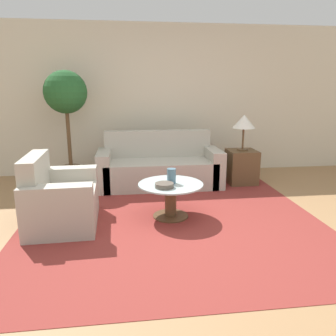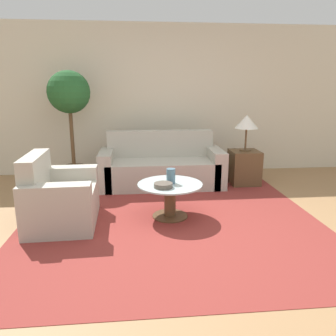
# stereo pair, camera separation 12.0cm
# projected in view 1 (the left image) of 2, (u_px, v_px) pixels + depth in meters

# --- Properties ---
(ground_plane) EXTENTS (14.00, 14.00, 0.00)m
(ground_plane) POSITION_uv_depth(u_px,v_px,m) (185.00, 237.00, 3.46)
(ground_plane) COLOR #9E754C
(wall_back) EXTENTS (10.00, 0.06, 2.60)m
(wall_back) POSITION_uv_depth(u_px,v_px,m) (158.00, 100.00, 5.84)
(wall_back) COLOR beige
(wall_back) RESTS_ON ground_plane
(rug) EXTENTS (3.48, 3.58, 0.01)m
(rug) POSITION_uv_depth(u_px,v_px,m) (171.00, 216.00, 3.99)
(rug) COLOR maroon
(rug) RESTS_ON ground_plane
(sofa_main) EXTENTS (1.92, 0.79, 0.85)m
(sofa_main) POSITION_uv_depth(u_px,v_px,m) (159.00, 168.00, 5.24)
(sofa_main) COLOR #B2AD9E
(sofa_main) RESTS_ON ground_plane
(armchair) EXTENTS (0.76, 1.00, 0.81)m
(armchair) POSITION_uv_depth(u_px,v_px,m) (58.00, 201.00, 3.70)
(armchair) COLOR #B2AD9E
(armchair) RESTS_ON ground_plane
(coffee_table) EXTENTS (0.78, 0.78, 0.42)m
(coffee_table) POSITION_uv_depth(u_px,v_px,m) (171.00, 195.00, 3.92)
(coffee_table) COLOR brown
(coffee_table) RESTS_ON ground_plane
(side_table) EXTENTS (0.45, 0.45, 0.54)m
(side_table) POSITION_uv_depth(u_px,v_px,m) (241.00, 167.00, 5.33)
(side_table) COLOR brown
(side_table) RESTS_ON ground_plane
(table_lamp) EXTENTS (0.36, 0.36, 0.57)m
(table_lamp) POSITION_uv_depth(u_px,v_px,m) (244.00, 122.00, 5.15)
(table_lamp) COLOR brown
(table_lamp) RESTS_ON side_table
(potted_plant) EXTENTS (0.67, 0.67, 1.79)m
(potted_plant) POSITION_uv_depth(u_px,v_px,m) (66.00, 100.00, 5.10)
(potted_plant) COLOR brown
(potted_plant) RESTS_ON ground_plane
(vase) EXTENTS (0.11, 0.11, 0.18)m
(vase) POSITION_uv_depth(u_px,v_px,m) (171.00, 176.00, 3.88)
(vase) COLOR slate
(vase) RESTS_ON coffee_table
(bowl) EXTENTS (0.22, 0.22, 0.05)m
(bowl) POSITION_uv_depth(u_px,v_px,m) (164.00, 185.00, 3.73)
(bowl) COLOR brown
(bowl) RESTS_ON coffee_table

